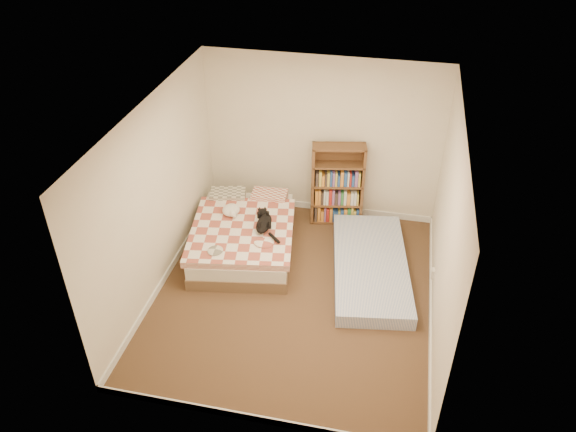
% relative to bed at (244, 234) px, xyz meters
% --- Properties ---
extents(room, '(3.51, 4.01, 2.51)m').
position_rel_bed_xyz_m(room, '(0.89, -0.80, 0.97)').
color(room, '#4C3120').
rests_on(room, ground).
extents(bed, '(1.63, 2.09, 0.51)m').
position_rel_bed_xyz_m(bed, '(0.00, 0.00, 0.00)').
color(bed, brown).
rests_on(bed, room).
extents(bookshelf, '(0.82, 0.40, 1.29)m').
position_rel_bed_xyz_m(bookshelf, '(1.18, 0.98, 0.26)').
color(bookshelf, brown).
rests_on(bookshelf, room).
extents(floor_mattress, '(1.29, 2.28, 0.19)m').
position_rel_bed_xyz_m(floor_mattress, '(1.82, -0.18, -0.13)').
color(floor_mattress, '#798ECA').
rests_on(floor_mattress, room).
extents(black_cat, '(0.34, 0.74, 0.17)m').
position_rel_bed_xyz_m(black_cat, '(0.32, -0.06, 0.30)').
color(black_cat, black).
rests_on(black_cat, bed).
extents(white_dog, '(0.29, 0.32, 0.13)m').
position_rel_bed_xyz_m(white_dog, '(-0.22, 0.13, 0.29)').
color(white_dog, white).
rests_on(white_dog, bed).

